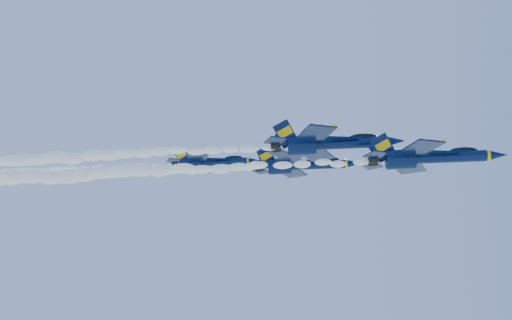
# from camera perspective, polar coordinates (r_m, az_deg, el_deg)

# --- Properties ---
(jet_lead) EXTENTS (16.59, 13.61, 6.17)m
(jet_lead) POSITION_cam_1_polar(r_m,az_deg,el_deg) (64.98, 19.03, 0.29)
(jet_lead) COLOR #061238
(smoke_trail_jet_lead) EXTENTS (57.06, 2.25, 2.02)m
(smoke_trail_jet_lead) POSITION_cam_1_polar(r_m,az_deg,el_deg) (66.99, -12.21, -1.29)
(smoke_trail_jet_lead) COLOR white
(jet_second) EXTENTS (18.27, 14.99, 6.79)m
(jet_second) POSITION_cam_1_polar(r_m,az_deg,el_deg) (69.57, 8.29, 1.88)
(jet_second) COLOR #061238
(smoke_trail_jet_second) EXTENTS (57.06, 2.47, 2.23)m
(smoke_trail_jet_second) POSITION_cam_1_polar(r_m,az_deg,el_deg) (77.42, -19.65, 0.29)
(smoke_trail_jet_second) COLOR white
(jet_third) EXTENTS (16.96, 13.91, 6.30)m
(jet_third) POSITION_cam_1_polar(r_m,az_deg,el_deg) (80.34, 5.15, -0.56)
(jet_third) COLOR #061238
(smoke_trail_jet_third) EXTENTS (57.06, 2.30, 2.07)m
(smoke_trail_jet_third) POSITION_cam_1_polar(r_m,az_deg,el_deg) (88.73, -18.61, -1.70)
(smoke_trail_jet_third) COLOR white
(jet_fourth) EXTENTS (15.57, 12.77, 5.79)m
(jet_fourth) POSITION_cam_1_polar(r_m,az_deg,el_deg) (87.16, -5.19, -0.26)
(jet_fourth) COLOR #061238
(smoke_trail_jet_fourth) EXTENTS (57.06, 2.11, 1.90)m
(smoke_trail_jet_fourth) POSITION_cam_1_polar(r_m,az_deg,el_deg) (100.39, -25.24, -1.26)
(smoke_trail_jet_fourth) COLOR white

